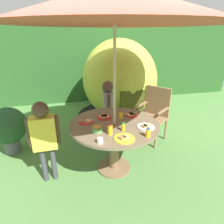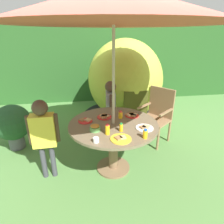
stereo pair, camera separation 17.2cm
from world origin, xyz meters
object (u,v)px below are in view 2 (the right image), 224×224
plate_back_edge (145,128)px  plate_far_left (104,117)px  dome_tent (125,80)px  potted_plant (13,124)px  child_in_yellow_shirt (43,131)px  plate_near_right (121,139)px  plate_center_front (132,115)px  plate_near_left (85,121)px  wooden_chair (157,113)px  garden_table (113,134)px  juice_bottle_far_right (121,127)px  juice_bottle_mid_left (145,134)px  cup_near (96,140)px  juice_bottle_center_back (121,115)px  patio_umbrella (114,4)px  child_in_grey_shirt (111,104)px  snack_bowl (95,128)px  juice_bottle_mid_right (107,130)px

plate_back_edge → plate_far_left: bearing=138.7°
dome_tent → potted_plant: size_ratio=2.59×
child_in_yellow_shirt → plate_near_right: child_in_yellow_shirt is taller
dome_tent → child_in_yellow_shirt: size_ratio=1.80×
plate_center_front → plate_near_left: 0.68m
plate_far_left → plate_back_edge: (0.47, -0.41, -0.00)m
wooden_chair → plate_near_left: wooden_chair is taller
dome_tent → garden_table: bearing=-107.4°
wooden_chair → plate_far_left: wooden_chair is taller
garden_table → juice_bottle_far_right: size_ratio=10.83×
juice_bottle_mid_left → potted_plant: bearing=146.8°
potted_plant → cup_near: 1.82m
juice_bottle_mid_left → cup_near: size_ratio=1.67×
plate_near_right → juice_bottle_far_right: bearing=77.7°
juice_bottle_far_right → juice_bottle_center_back: (0.07, 0.38, -0.00)m
wooden_chair → cup_near: size_ratio=14.34×
wooden_chair → plate_far_left: size_ratio=4.77×
patio_umbrella → plate_center_front: size_ratio=12.68×
cup_near → plate_back_edge: bearing=20.1°
garden_table → child_in_grey_shirt: 0.84m
plate_far_left → cup_near: 0.66m
juice_bottle_mid_left → plate_near_right: bearing=177.3°
juice_bottle_far_right → snack_bowl: bearing=168.9°
plate_far_left → plate_near_right: same height
juice_bottle_far_right → wooden_chair: bearing=47.7°
snack_bowl → potted_plant: bearing=143.9°
patio_umbrella → juice_bottle_mid_left: 1.43m
plate_back_edge → plate_near_left: same height
juice_bottle_mid_left → juice_bottle_mid_right: bearing=159.8°
juice_bottle_mid_right → garden_table: bearing=67.5°
garden_table → plate_back_edge: size_ratio=5.33×
wooden_chair → snack_bowl: (-1.16, -0.87, 0.24)m
juice_bottle_mid_left → juice_bottle_mid_right: (-0.41, 0.15, 0.01)m
snack_bowl → child_in_grey_shirt: bearing=71.3°
garden_table → snack_bowl: size_ratio=9.08×
plate_near_right → juice_bottle_mid_right: juice_bottle_mid_right is taller
potted_plant → cup_near: (1.31, -1.22, 0.31)m
snack_bowl → plate_near_right: size_ratio=0.54×
child_in_yellow_shirt → plate_far_left: 0.83m
plate_far_left → plate_back_edge: bearing=-41.3°
plate_back_edge → wooden_chair: bearing=59.2°
plate_near_right → dome_tent: bearing=76.9°
juice_bottle_far_right → juice_bottle_center_back: size_ratio=1.02×
wooden_chair → cup_near: 1.65m
dome_tent → plate_near_left: 2.01m
plate_near_right → juice_bottle_mid_left: 0.28m
plate_near_left → plate_near_right: same height
juice_bottle_mid_right → plate_far_left: bearing=88.0°
wooden_chair → plate_back_edge: bearing=-68.6°
garden_table → plate_far_left: plate_far_left is taller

